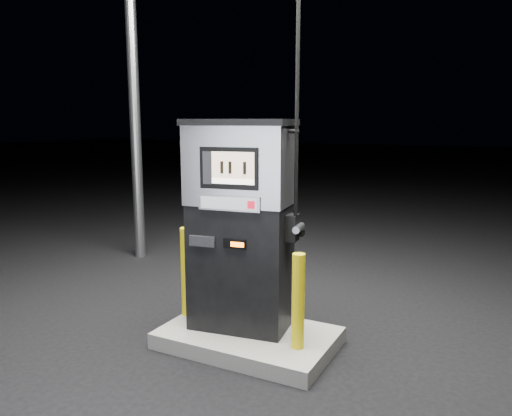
% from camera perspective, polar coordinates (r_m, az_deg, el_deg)
% --- Properties ---
extents(ground, '(80.00, 80.00, 0.00)m').
position_cam_1_polar(ground, '(4.92, -0.88, -15.42)').
color(ground, black).
rests_on(ground, ground).
extents(pump_island, '(1.60, 1.00, 0.15)m').
position_cam_1_polar(pump_island, '(4.89, -0.88, -14.62)').
color(pump_island, '#62625D').
rests_on(pump_island, ground).
extents(fuel_dispenser, '(1.12, 0.72, 4.09)m').
position_cam_1_polar(fuel_dispenser, '(4.66, -1.75, -1.75)').
color(fuel_dispenser, black).
rests_on(fuel_dispenser, pump_island).
extents(bollard_left, '(0.13, 0.13, 0.91)m').
position_cam_1_polar(bollard_left, '(5.12, -7.91, -7.23)').
color(bollard_left, '#D8C30C').
rests_on(bollard_left, pump_island).
extents(bollard_right, '(0.15, 0.15, 0.85)m').
position_cam_1_polar(bollard_right, '(4.39, 4.83, -10.58)').
color(bollard_right, '#D8C30C').
rests_on(bollard_right, pump_island).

